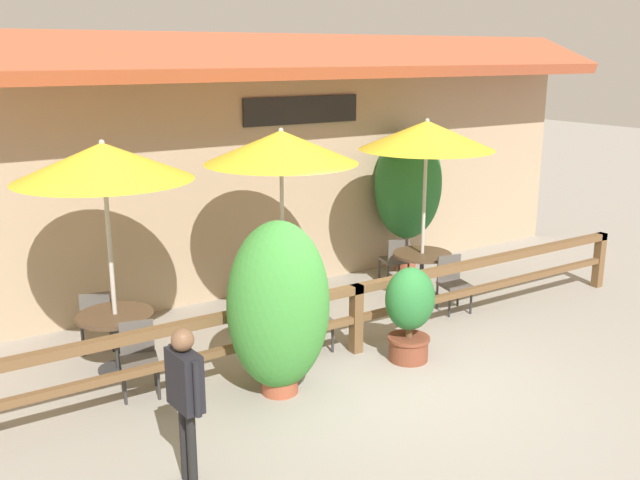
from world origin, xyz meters
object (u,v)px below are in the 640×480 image
(pedestrian, at_px, (185,386))
(potted_plant_entrance_palm, at_px, (279,307))
(chair_near_streetside, at_px, (139,355))
(chair_middle_wallside, at_px, (257,284))
(patio_umbrella_far, at_px, (427,135))
(patio_umbrella_near, at_px, (103,162))
(patio_umbrella_middle, at_px, (281,147))
(chair_near_wallside, at_px, (96,317))
(dining_table_middle, at_px, (283,290))
(chair_middle_streetside, at_px, (312,314))
(dining_table_near, at_px, (116,325))
(potted_plant_small_flowering, at_px, (410,310))
(chair_far_wallside, at_px, (396,258))
(chair_far_streetside, at_px, (452,281))
(dining_table_far, at_px, (422,262))
(potted_plant_corner_fern, at_px, (408,186))

(pedestrian, bearing_deg, potted_plant_entrance_palm, -59.31)
(chair_near_streetside, distance_m, potted_plant_entrance_palm, 1.76)
(chair_middle_wallside, xyz_separation_m, patio_umbrella_far, (2.64, -0.76, 2.18))
(patio_umbrella_near, xyz_separation_m, chair_near_streetside, (0.02, -0.76, -2.18))
(patio_umbrella_middle, bearing_deg, chair_near_streetside, -161.94)
(chair_near_wallside, relative_size, dining_table_middle, 0.90)
(chair_middle_streetside, distance_m, chair_middle_wallside, 1.55)
(pedestrian, bearing_deg, chair_middle_streetside, -56.69)
(dining_table_near, height_order, potted_plant_small_flowering, potted_plant_small_flowering)
(chair_far_wallside, bearing_deg, dining_table_near, 23.25)
(chair_middle_streetside, bearing_deg, patio_umbrella_middle, 98.87)
(potted_plant_small_flowering, bearing_deg, patio_umbrella_near, 151.82)
(chair_far_streetside, bearing_deg, dining_table_middle, 176.94)
(dining_table_far, xyz_separation_m, chair_far_streetside, (0.00, -0.72, -0.12))
(patio_umbrella_far, bearing_deg, dining_table_middle, -179.79)
(chair_near_streetside, xyz_separation_m, chair_middle_streetside, (2.42, 0.02, 0.00))
(chair_middle_wallside, bearing_deg, chair_far_streetside, 164.39)
(dining_table_near, height_order, pedestrian, pedestrian)
(patio_umbrella_middle, bearing_deg, dining_table_middle, 0.00)
(pedestrian, bearing_deg, patio_umbrella_near, -8.65)
(pedestrian, bearing_deg, chair_near_streetside, -10.85)
(dining_table_near, distance_m, pedestrian, 2.82)
(patio_umbrella_near, relative_size, patio_umbrella_far, 1.00)
(patio_umbrella_near, relative_size, dining_table_middle, 3.07)
(chair_middle_wallside, bearing_deg, chair_near_streetside, 46.79)
(dining_table_near, height_order, chair_near_streetside, chair_near_streetside)
(dining_table_far, bearing_deg, chair_near_streetside, -171.01)
(patio_umbrella_middle, relative_size, pedestrian, 1.90)
(potted_plant_entrance_palm, height_order, potted_plant_corner_fern, potted_plant_corner_fern)
(dining_table_middle, xyz_separation_m, potted_plant_corner_fern, (3.36, 1.28, 0.99))
(dining_table_near, relative_size, potted_plant_corner_fern, 0.36)
(potted_plant_small_flowering, bearing_deg, patio_umbrella_far, 45.53)
(chair_middle_streetside, bearing_deg, potted_plant_entrance_palm, -130.01)
(chair_near_wallside, bearing_deg, chair_far_wallside, -167.87)
(patio_umbrella_middle, xyz_separation_m, potted_plant_small_flowering, (0.86, -1.79, -1.97))
(dining_table_far, distance_m, chair_far_streetside, 0.73)
(patio_umbrella_near, distance_m, pedestrian, 3.26)
(patio_umbrella_near, xyz_separation_m, potted_plant_corner_fern, (5.80, 1.31, -1.07))
(patio_umbrella_near, relative_size, dining_table_far, 3.07)
(chair_far_wallside, height_order, pedestrian, pedestrian)
(dining_table_near, xyz_separation_m, chair_far_wallside, (5.10, 0.76, -0.12))
(patio_umbrella_far, relative_size, potted_plant_small_flowering, 2.33)
(chair_near_wallside, xyz_separation_m, potted_plant_entrance_palm, (1.46, -2.41, 0.59))
(chair_near_wallside, distance_m, chair_far_streetside, 5.31)
(patio_umbrella_near, xyz_separation_m, pedestrian, (-0.21, -2.79, -1.68))
(dining_table_near, distance_m, potted_plant_entrance_palm, 2.22)
(chair_near_streetside, bearing_deg, potted_plant_small_flowering, -2.83)
(chair_near_wallside, bearing_deg, dining_table_near, 105.33)
(dining_table_near, xyz_separation_m, potted_plant_entrance_palm, (1.41, -1.65, 0.47))
(dining_table_middle, xyz_separation_m, chair_far_streetside, (2.63, -0.71, -0.12))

